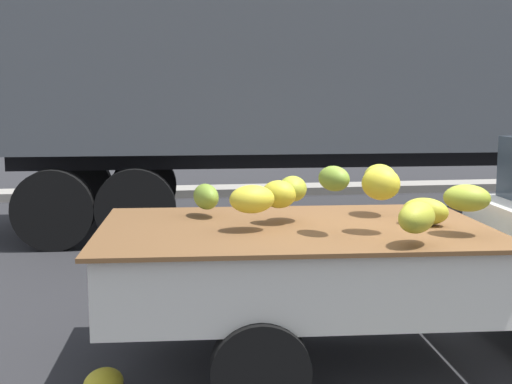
# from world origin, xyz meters

# --- Properties ---
(ground) EXTENTS (220.00, 220.00, 0.00)m
(ground) POSITION_xyz_m (0.00, 0.00, 0.00)
(ground) COLOR #28282B
(curb_strip) EXTENTS (80.00, 0.80, 0.16)m
(curb_strip) POSITION_xyz_m (0.00, 9.05, 0.08)
(curb_strip) COLOR gray
(curb_strip) RESTS_ON ground
(semi_trailer) EXTENTS (12.09, 3.03, 3.95)m
(semi_trailer) POSITION_xyz_m (1.24, 5.35, 2.54)
(semi_trailer) COLOR #4C5156
(semi_trailer) RESTS_ON ground
(fallen_banana_bunch_near_tailgate) EXTENTS (0.37, 0.40, 0.20)m
(fallen_banana_bunch_near_tailgate) POSITION_xyz_m (-2.46, -0.38, 0.10)
(fallen_banana_bunch_near_tailgate) COLOR gold
(fallen_banana_bunch_near_tailgate) RESTS_ON ground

